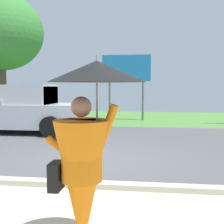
{
  "coord_description": "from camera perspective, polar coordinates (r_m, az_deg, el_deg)",
  "views": [
    {
      "loc": [
        1.33,
        -7.0,
        1.8
      ],
      "look_at": [
        0.31,
        1.0,
        1.1
      ],
      "focal_mm": 46.75,
      "sensor_mm": 36.0,
      "label": 1
    }
  ],
  "objects": [
    {
      "name": "ground_plane",
      "position": [
        10.21,
        -0.36,
        -5.48
      ],
      "size": [
        40.0,
        22.0,
        0.2
      ],
      "color": "#4C4C4F"
    },
    {
      "name": "pickup_truck",
      "position": [
        12.13,
        -17.88,
        0.32
      ],
      "size": [
        5.2,
        2.28,
        1.88
      ],
      "rotation": [
        0.0,
        0.0,
        0.14
      ],
      "color": "#ADB2BA",
      "rests_on": "ground_plane"
    },
    {
      "name": "tree_center_back",
      "position": [
        17.19,
        -20.8,
        14.32
      ],
      "size": [
        4.43,
        4.43,
        6.72
      ],
      "color": "brown",
      "rests_on": "ground_plane"
    },
    {
      "name": "monk_pedestrian",
      "position": [
        3.14,
        -5.23,
        -7.76
      ],
      "size": [
        1.08,
        1.02,
        2.13
      ],
      "rotation": [
        0.0,
        0.0,
        -0.1
      ],
      "color": "orange",
      "rests_on": "ground_plane"
    },
    {
      "name": "roadside_billboard",
      "position": [
        15.77,
        2.82,
        7.67
      ],
      "size": [
        2.6,
        0.12,
        3.5
      ],
      "color": "slate",
      "rests_on": "ground_plane"
    }
  ]
}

